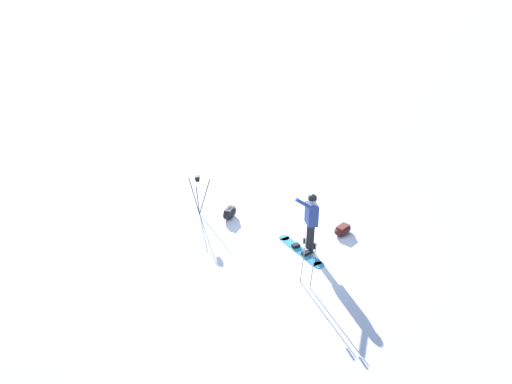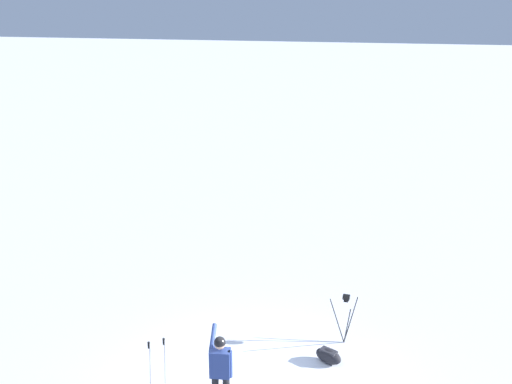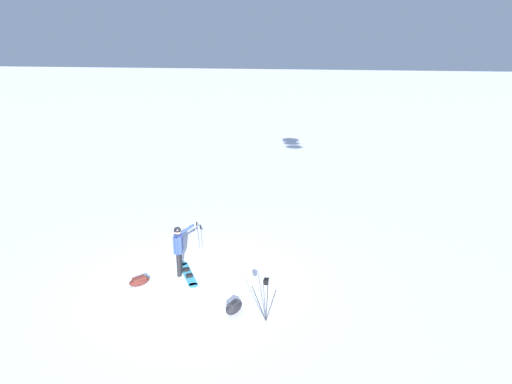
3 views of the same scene
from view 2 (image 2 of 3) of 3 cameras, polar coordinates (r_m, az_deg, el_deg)
snowboarder at (r=11.54m, az=-3.62°, el=-17.18°), size 0.63×0.58×1.70m
gear_bag_large at (r=13.42m, az=7.34°, el=-16.11°), size 0.51×0.71×0.33m
camera_tripod at (r=13.79m, az=9.07°, el=-11.60°), size 0.67×0.63×1.27m
ski_poles at (r=12.32m, az=-9.97°, el=-16.18°), size 0.36×0.37×1.20m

